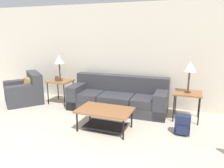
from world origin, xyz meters
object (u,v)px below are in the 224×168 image
couch (118,98)px  coffee_table (105,115)px  armchair (25,92)px  backpack (183,125)px  table_lamp_left (59,60)px  side_table_left (60,83)px  table_lamp_right (190,67)px  side_table_right (188,95)px

couch → coffee_table: (0.14, -1.18, 0.02)m
armchair → backpack: armchair is taller
table_lamp_left → side_table_left: bearing=108.4°
side_table_left → table_lamp_right: (3.23, -0.00, 0.61)m
coffee_table → backpack: coffee_table is taller
armchair → side_table_left: bearing=16.7°
table_lamp_left → table_lamp_right: size_ratio=1.00×
couch → side_table_left: bearing=-177.4°
side_table_right → backpack: size_ratio=1.64×
coffee_table → side_table_right: bearing=36.8°
side_table_right → table_lamp_right: size_ratio=0.92×
armchair → backpack: (4.17, -0.48, -0.10)m
couch → backpack: 1.80m
backpack → side_table_left: bearing=166.5°
armchair → side_table_left: size_ratio=2.12×
side_table_left → couch: bearing=2.6°
couch → side_table_right: 1.64m
couch → side_table_left: (-1.62, -0.07, 0.27)m
armchair → coffee_table: armchair is taller
couch → backpack: size_ratio=6.36×
side_table_right → table_lamp_left: 3.29m
coffee_table → backpack: bearing=13.1°
backpack → table_lamp_right: bearing=87.8°
table_lamp_right → backpack: 1.25m
couch → table_lamp_right: 1.84m
side_table_right → backpack: 0.86m
couch → backpack: couch is taller
table_lamp_right → armchair: bearing=-176.1°
armchair → side_table_right: size_ratio=2.12×
coffee_table → side_table_left: side_table_left is taller
couch → armchair: (-2.58, -0.36, -0.01)m
couch → backpack: (1.59, -0.84, -0.11)m
coffee_table → table_lamp_right: 2.04m
side_table_right → side_table_left: bearing=180.0°
couch → table_lamp_left: size_ratio=3.58×
armchair → table_lamp_left: 1.34m
side_table_left → table_lamp_left: bearing=-71.6°
armchair → coffee_table: (2.72, -0.82, 0.03)m
table_lamp_left → backpack: table_lamp_left is taller
coffee_table → table_lamp_left: bearing=147.7°
coffee_table → table_lamp_right: table_lamp_right is taller
couch → table_lamp_right: (1.62, -0.07, 0.87)m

